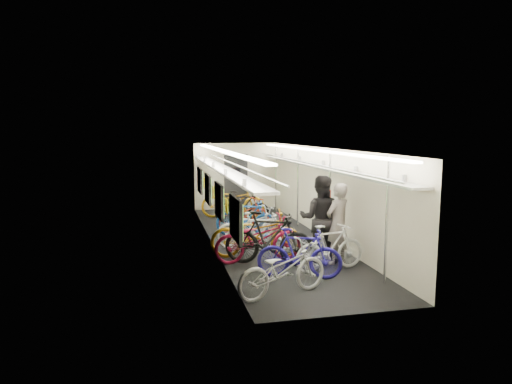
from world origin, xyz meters
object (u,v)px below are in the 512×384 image
bicycle_0 (283,269)px  passenger_near (337,224)px  bicycle_1 (299,253)px  backpack (325,198)px  passenger_mid (320,219)px

bicycle_0 → passenger_near: 2.35m
bicycle_0 → bicycle_1: 1.01m
bicycle_1 → passenger_near: 1.40m
bicycle_0 → bicycle_1: (0.58, 0.83, 0.03)m
bicycle_0 → backpack: 3.24m
bicycle_1 → backpack: 2.27m
passenger_near → bicycle_0: bearing=16.5°
bicycle_0 → passenger_mid: bearing=-55.1°
bicycle_1 → passenger_mid: 1.39m
bicycle_1 → passenger_near: passenger_near is taller
bicycle_1 → bicycle_0: bearing=165.7°
bicycle_1 → passenger_mid: bearing=-17.3°
passenger_near → backpack: size_ratio=4.59×
passenger_near → backpack: passenger_near is taller
passenger_near → bicycle_1: bearing=7.9°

